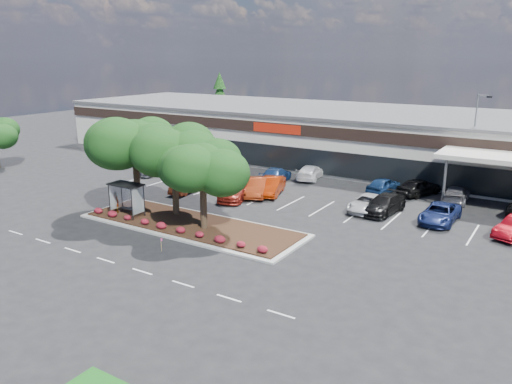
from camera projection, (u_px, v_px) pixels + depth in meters
The scene contains 28 objects.
ground at pixel (176, 248), 33.68m from camera, with size 160.00×160.00×0.00m, color black.
retail_store at pixel (361, 136), 60.46m from camera, with size 80.40×25.20×6.25m.
landscape_island at pixel (191, 225), 37.94m from camera, with size 18.00×6.00×0.26m.
lane_markings at pixel (257, 209), 42.25m from camera, with size 33.12×20.06×0.01m.
shrub_row at pixel (172, 228), 36.12m from camera, with size 17.00×0.80×0.50m, color maroon, non-canonical shape.
bus_shelter at pixel (127, 190), 39.34m from camera, with size 2.75×1.55×2.59m.
island_tree_west at pixel (136, 162), 40.36m from camera, with size 7.20×7.20×7.89m, color #0F3311, non-canonical shape.
island_tree_mid at pixel (174, 169), 39.20m from camera, with size 6.60×6.60×7.32m, color #0F3311, non-canonical shape.
island_tree_east at pixel (203, 185), 36.03m from camera, with size 5.80×5.80×6.50m, color #0F3311, non-canonical shape.
conifer_north_west at pixel (220, 101), 85.32m from camera, with size 4.40×4.40×10.00m, color #0F3311.
person_waiting at pixel (116, 202), 40.39m from camera, with size 0.63×0.41×1.72m, color #594C47.
light_pole at pixel (473, 150), 46.44m from camera, with size 1.43×0.54×9.21m.
survey_stake at pixel (161, 243), 32.90m from camera, with size 0.08×0.14×0.93m.
car_0 at pixel (156, 167), 54.65m from camera, with size 2.15×5.28×1.53m, color #585A60.
car_1 at pixel (187, 185), 47.21m from camera, with size 1.47×4.22×1.39m, color maroon.
car_2 at pixel (237, 190), 45.06m from camera, with size 2.19×5.38×1.56m, color maroon.
car_3 at pixel (257, 187), 46.12m from camera, with size 1.72×4.93×1.62m, color maroon.
car_4 at pixel (272, 186), 46.52m from camera, with size 1.72×4.93×1.62m, color #902104.
car_5 at pixel (367, 203), 41.55m from camera, with size 2.24×4.85×1.35m, color silver.
car_6 at pixel (384, 204), 41.00m from camera, with size 2.10×5.16×1.50m, color black.
car_7 at pixel (440, 213), 38.72m from camera, with size 2.38×5.16×1.43m, color navy.
car_9 at pixel (212, 161), 57.87m from camera, with size 2.43×5.28×1.47m, color silver.
car_10 at pixel (223, 173), 52.39m from camera, with size 1.40×4.02×1.33m, color maroon.
car_11 at pixel (276, 175), 50.74m from camera, with size 2.22×5.46×1.58m, color navy.
car_12 at pixel (311, 172), 52.31m from camera, with size 2.07×5.10×1.48m, color white.
car_13 at pixel (384, 185), 47.09m from camera, with size 1.77×4.40×1.50m, color navy.
car_14 at pixel (419, 187), 46.24m from camera, with size 1.91×4.74×1.61m, color black.
car_15 at pixel (456, 194), 43.99m from camera, with size 2.03×4.98×1.45m, color #5C5C63.
Camera 1 is at (21.38, -23.73, 12.56)m, focal length 35.00 mm.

